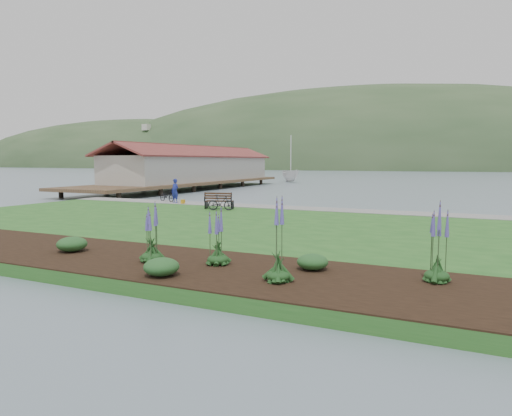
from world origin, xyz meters
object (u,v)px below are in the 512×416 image
(bicycle_a, at_px, (167,196))
(sailboat, at_px, (291,182))
(park_bench, at_px, (219,200))
(person, at_px, (175,189))

(bicycle_a, relative_size, sailboat, 0.07)
(park_bench, distance_m, person, 5.48)
(bicycle_a, height_order, sailboat, sailboat)
(park_bench, relative_size, bicycle_a, 1.12)
(person, distance_m, sailboat, 42.57)
(park_bench, bearing_deg, person, 140.44)
(park_bench, bearing_deg, sailboat, 89.97)
(person, bearing_deg, sailboat, 112.52)
(person, relative_size, sailboat, 0.09)
(sailboat, bearing_deg, person, -119.51)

